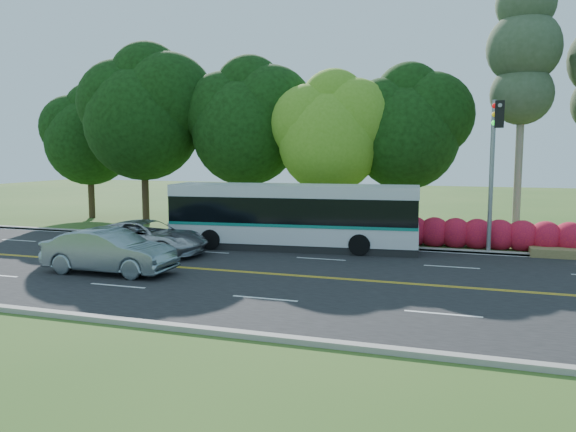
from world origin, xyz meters
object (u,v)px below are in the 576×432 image
(traffic_signal, at_px, (494,152))
(sedan, at_px, (109,251))
(transit_bus, at_px, (293,217))
(suv, at_px, (148,237))

(traffic_signal, height_order, sedan, traffic_signal)
(transit_bus, xyz_separation_m, suv, (-5.81, -3.52, -0.75))
(traffic_signal, bearing_deg, transit_bus, 178.41)
(traffic_signal, relative_size, sedan, 1.35)
(suv, bearing_deg, sedan, -165.91)
(sedan, bearing_deg, transit_bus, -34.59)
(suv, bearing_deg, transit_bus, -55.62)
(traffic_signal, xyz_separation_m, suv, (-14.79, -3.28, -3.87))
(traffic_signal, xyz_separation_m, transit_bus, (-8.98, 0.25, -3.12))
(transit_bus, height_order, suv, transit_bus)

